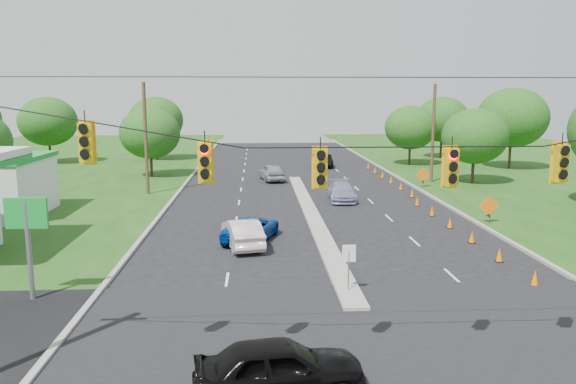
{
  "coord_description": "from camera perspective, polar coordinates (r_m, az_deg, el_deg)",
  "views": [
    {
      "loc": [
        -3.68,
        -15.55,
        7.93
      ],
      "look_at": [
        -1.98,
        14.25,
        2.8
      ],
      "focal_mm": 35.0,
      "sensor_mm": 36.0,
      "label": 1
    }
  ],
  "objects": [
    {
      "name": "signal_span",
      "position": [
        15.28,
        10.54,
        -1.58
      ],
      "size": [
        25.6,
        0.32,
        9.0
      ],
      "color": "#422D1C",
      "rests_on": "ground"
    },
    {
      "name": "work_sign_1",
      "position": [
        37.17,
        19.73,
        -1.43
      ],
      "size": [
        1.27,
        0.58,
        1.37
      ],
      "color": "black",
      "rests_on": "ground"
    },
    {
      "name": "cone_4",
      "position": [
        35.4,
        16.13,
        -3.0
      ],
      "size": [
        0.32,
        0.32,
        0.7
      ],
      "primitive_type": "cone",
      "color": "#F86E00",
      "rests_on": "ground"
    },
    {
      "name": "tree_4",
      "position": [
        71.85,
        -23.21,
        6.6
      ],
      "size": [
        6.72,
        6.72,
        7.84
      ],
      "color": "black",
      "rests_on": "ground"
    },
    {
      "name": "cone_9",
      "position": [
        52.09,
        10.42,
        1.23
      ],
      "size": [
        0.32,
        0.32,
        0.7
      ],
      "primitive_type": "cone",
      "color": "#F86E00",
      "rests_on": "ground"
    },
    {
      "name": "work_sign_2",
      "position": [
        50.17,
        13.54,
        1.65
      ],
      "size": [
        1.27,
        0.58,
        1.37
      ],
      "color": "black",
      "rests_on": "ground"
    },
    {
      "name": "white_sedan",
      "position": [
        29.94,
        -4.67,
        -4.16
      ],
      "size": [
        2.52,
        4.78,
        1.5
      ],
      "primitive_type": "imported",
      "rotation": [
        0.0,
        0.0,
        3.36
      ],
      "color": "silver",
      "rests_on": "ground"
    },
    {
      "name": "silver_car_oncoming",
      "position": [
        53.06,
        -1.64,
        2.03
      ],
      "size": [
        2.64,
        4.94,
        1.6
      ],
      "primitive_type": "imported",
      "rotation": [
        0.0,
        0.0,
        3.31
      ],
      "color": "gray",
      "rests_on": "ground"
    },
    {
      "name": "tree_10",
      "position": [
        65.71,
        21.82,
        7.01
      ],
      "size": [
        7.56,
        7.56,
        8.82
      ],
      "color": "black",
      "rests_on": "ground"
    },
    {
      "name": "tree_11",
      "position": [
        74.47,
        15.4,
        7.12
      ],
      "size": [
        6.72,
        6.72,
        7.84
      ],
      "color": "black",
      "rests_on": "ground"
    },
    {
      "name": "cone_6",
      "position": [
        41.93,
        12.99,
        -0.91
      ],
      "size": [
        0.32,
        0.32,
        0.7
      ],
      "primitive_type": "cone",
      "color": "#F86E00",
      "rests_on": "ground"
    },
    {
      "name": "ground",
      "position": [
        17.84,
        9.39,
        -16.79
      ],
      "size": [
        160.0,
        160.0,
        0.0
      ],
      "primitive_type": "plane",
      "color": "black",
      "rests_on": "ground"
    },
    {
      "name": "cone_5",
      "position": [
        38.65,
        14.42,
        -1.87
      ],
      "size": [
        0.32,
        0.32,
        0.7
      ],
      "primitive_type": "cone",
      "color": "#F86E00",
      "rests_on": "ground"
    },
    {
      "name": "cone_3",
      "position": [
        32.22,
        18.18,
        -4.35
      ],
      "size": [
        0.32,
        0.32,
        0.7
      ],
      "primitive_type": "cone",
      "color": "#F86E00",
      "rests_on": "ground"
    },
    {
      "name": "blue_pickup",
      "position": [
        31.26,
        -3.75,
        -3.69
      ],
      "size": [
        3.55,
        5.28,
        1.34
      ],
      "primitive_type": "imported",
      "rotation": [
        0.0,
        0.0,
        2.85
      ],
      "color": "#033592",
      "rests_on": "ground"
    },
    {
      "name": "utility_pole_far_right",
      "position": [
        53.18,
        14.52,
        5.75
      ],
      "size": [
        0.28,
        0.28,
        9.0
      ],
      "primitive_type": "cylinder",
      "color": "#422D1C",
      "rests_on": "ground"
    },
    {
      "name": "black_sedan",
      "position": [
        15.67,
        -0.86,
        -17.4
      ],
      "size": [
        4.82,
        2.53,
        1.56
      ],
      "primitive_type": "imported",
      "rotation": [
        0.0,
        0.0,
        1.72
      ],
      "color": "black",
      "rests_on": "ground"
    },
    {
      "name": "cone_1",
      "position": [
        26.08,
        23.79,
        -8.0
      ],
      "size": [
        0.32,
        0.32,
        0.7
      ],
      "primitive_type": "cone",
      "color": "#F86E00",
      "rests_on": "ground"
    },
    {
      "name": "median_sign",
      "position": [
        22.79,
        6.2,
        -6.79
      ],
      "size": [
        0.55,
        0.06,
        2.05
      ],
      "color": "gray",
      "rests_on": "ground"
    },
    {
      "name": "cone_7",
      "position": [
        45.4,
        12.49,
        -0.09
      ],
      "size": [
        0.32,
        0.32,
        0.7
      ],
      "primitive_type": "cone",
      "color": "#F86E00",
      "rests_on": "ground"
    },
    {
      "name": "curb_left",
      "position": [
        46.67,
        -11.13,
        -0.21
      ],
      "size": [
        0.25,
        110.0,
        0.16
      ],
      "primitive_type": "cube",
      "color": "gray",
      "rests_on": "ground"
    },
    {
      "name": "utility_pole_far_left",
      "position": [
        46.52,
        -14.25,
        5.23
      ],
      "size": [
        0.28,
        0.28,
        9.0
      ],
      "primitive_type": "cylinder",
      "color": "#422D1C",
      "rests_on": "ground"
    },
    {
      "name": "tree_6",
      "position": [
        71.68,
        -13.27,
        7.12
      ],
      "size": [
        6.72,
        6.72,
        7.84
      ],
      "color": "black",
      "rests_on": "ground"
    },
    {
      "name": "cone_10",
      "position": [
        55.46,
        9.58,
        1.76
      ],
      "size": [
        0.32,
        0.32,
        0.7
      ],
      "primitive_type": "cone",
      "color": "#F86E00",
      "rests_on": "ground"
    },
    {
      "name": "tree_9",
      "position": [
        53.43,
        18.44,
        5.4
      ],
      "size": [
        5.88,
        5.88,
        6.86
      ],
      "color": "black",
      "rests_on": "ground"
    },
    {
      "name": "cone_11",
      "position": [
        58.85,
        8.83,
        2.24
      ],
      "size": [
        0.32,
        0.32,
        0.7
      ],
      "primitive_type": "cone",
      "color": "#F86E00",
      "rests_on": "ground"
    },
    {
      "name": "cone_2",
      "position": [
        29.1,
        20.68,
        -5.99
      ],
      "size": [
        0.32,
        0.32,
        0.7
      ],
      "primitive_type": "cone",
      "color": "#F86E00",
      "rests_on": "ground"
    },
    {
      "name": "cone_8",
      "position": [
        48.74,
        11.39,
        0.61
      ],
      "size": [
        0.32,
        0.32,
        0.7
      ],
      "primitive_type": "cone",
      "color": "#F86E00",
      "rests_on": "ground"
    },
    {
      "name": "curb_right",
      "position": [
        48.24,
        13.38,
        0.03
      ],
      "size": [
        0.25,
        110.0,
        0.16
      ],
      "primitive_type": "cube",
      "color": "gray",
      "rests_on": "ground"
    },
    {
      "name": "cross_street",
      "position": [
        17.84,
        9.39,
        -16.79
      ],
      "size": [
        160.0,
        14.0,
        0.02
      ],
      "primitive_type": "cube",
      "color": "black",
      "rests_on": "ground"
    },
    {
      "name": "cone_12",
      "position": [
        62.25,
        8.16,
        2.66
      ],
      "size": [
        0.32,
        0.32,
        0.7
      ],
      "primitive_type": "cone",
      "color": "#F86E00",
      "rests_on": "ground"
    },
    {
      "name": "silver_car_far",
      "position": [
        43.11,
        5.49,
        0.04
      ],
      "size": [
        2.28,
        4.91,
        1.39
      ],
      "primitive_type": "imported",
      "rotation": [
        0.0,
        0.0,
        -0.07
      ],
      "color": "#8C89AA",
      "rests_on": "ground"
    },
    {
      "name": "dark_car_receding",
      "position": [
        63.3,
        3.72,
        3.19
      ],
      "size": [
        1.51,
        4.33,
        1.43
      ],
      "primitive_type": "imported",
      "rotation": [
        0.0,
        0.0,
        -0.0
      ],
      "color": "black",
      "rests_on": "ground"
    },
    {
      "name": "tree_5",
      "position": [
        56.61,
        -13.84,
        5.83
      ],
      "size": [
        5.88,
        5.88,
        6.86
      ],
      "color": "black",
      "rests_on": "ground"
    },
    {
      "name": "tree_12",
      "position": [
        66.06,
        12.34,
        6.41
      ],
      "size": [
        5.88,
        5.88,
        6.86
      ],
      "color": "black",
      "rests_on": "ground"
    },
    {
      "name": "median",
      "position": [
        37.58,
        2.43,
        -2.44
      ],
      "size": [
        1.0,
        34.0,
        0.18
      ],
      "primitive_type": "cube",
      "color": "gray",
      "rests_on": "ground"
    }
  ]
}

